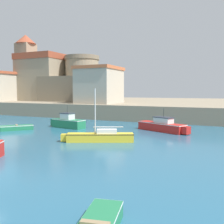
% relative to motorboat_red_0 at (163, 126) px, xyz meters
% --- Properties ---
extents(quay_seawall, '(120.00, 40.00, 2.22)m').
position_rel_motorboat_red_0_xyz_m(quay_seawall, '(-5.34, 26.40, 0.53)').
color(quay_seawall, gray).
rests_on(quay_seawall, ground).
extents(motorboat_red_0, '(6.05, 3.69, 2.44)m').
position_rel_motorboat_red_0_xyz_m(motorboat_red_0, '(0.00, 0.00, 0.00)').
color(motorboat_red_0, red).
rests_on(motorboat_red_0, ground).
extents(dinghy_green_3, '(3.14, 3.43, 0.61)m').
position_rel_motorboat_red_0_xyz_m(dinghy_green_3, '(-14.81, -5.95, -0.29)').
color(dinghy_green_3, '#237A4C').
rests_on(dinghy_green_3, ground).
extents(sailboat_yellow_4, '(5.95, 3.42, 4.52)m').
position_rel_motorboat_red_0_xyz_m(sailboat_yellow_4, '(-3.53, -7.86, -0.14)').
color(sailboat_yellow_4, yellow).
rests_on(sailboat_yellow_4, ground).
extents(motorboat_green_5, '(4.78, 2.12, 2.64)m').
position_rel_motorboat_red_0_xyz_m(motorboat_green_5, '(-10.73, -1.98, 0.07)').
color(motorboat_green_5, '#237A4C').
rests_on(motorboat_green_5, ground).
extents(church, '(13.05, 16.69, 14.48)m').
position_rel_motorboat_red_0_xyz_m(church, '(-30.10, 20.77, 6.80)').
color(church, gray).
rests_on(church, quay_seawall).
extents(fortress, '(12.78, 12.78, 9.08)m').
position_rel_motorboat_red_0_xyz_m(fortress, '(-21.34, 19.12, 4.79)').
color(fortress, '#796C57').
rests_on(fortress, quay_seawall).
extents(harbor_shed_mid_row, '(6.26, 7.27, 6.00)m').
position_rel_motorboat_red_0_xyz_m(harbor_shed_mid_row, '(-13.34, 11.28, 4.67)').
color(harbor_shed_mid_row, '#BCB29E').
rests_on(harbor_shed_mid_row, quay_seawall).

